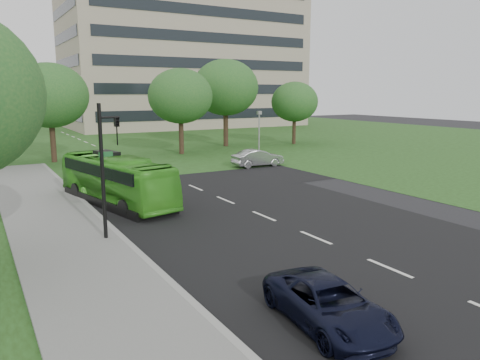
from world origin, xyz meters
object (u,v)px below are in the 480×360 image
Objects in this scene: tree_park_c at (180,96)px; tree_park_e at (295,102)px; traffic_light at (106,162)px; tree_park_d at (226,88)px; camera_pole at (259,128)px; sedan at (258,158)px; office_building at (185,55)px; bus at (116,180)px; tree_park_b at (50,96)px; suv at (328,304)px.

tree_park_c is 1.15× the size of tree_park_e.
tree_park_e is 1.29× the size of traffic_light.
traffic_light is (-28.35, -25.70, -1.62)m from tree_park_e.
camera_pole is (-2.33, -10.68, -3.70)m from tree_park_d.
sedan is 4.76m from camera_pole.
traffic_light reaches higher than sedan.
office_building is 9.22× the size of camera_pole.
tree_park_d is 1.02× the size of bus.
tree_park_e reaches higher than sedan.
tree_park_b is 1.18× the size of tree_park_e.
tree_park_b is at bearing 79.25° from bus.
tree_park_b is 1.95× the size of camera_pole.
sedan is at bearing -136.11° from tree_park_e.
office_building is at bearing 52.05° from traffic_light.
tree_park_e reaches higher than traffic_light.
traffic_light is at bearing -122.39° from camera_pole.
suv is (-12.59, -23.48, -0.11)m from sedan.
suv is at bearing -104.74° from camera_pole.
tree_park_d is 16.07m from sedan.
tree_park_c is 8.02m from tree_park_d.
camera_pole is (18.01, 17.03, -0.48)m from traffic_light.
bus is at bearing 99.79° from suv.
tree_park_b is 34.79m from suv.
tree_park_e reaches higher than suv.
tree_park_b is 24.54m from traffic_light.
sedan is at bearing -106.59° from office_building.
tree_park_c is 27.47m from traffic_light.
tree_park_c is at bearing -173.19° from tree_park_e.
tree_park_e is 1.66× the size of camera_pole.
tree_park_c reaches higher than traffic_light.
suv is 30.97m from camera_pole.
tree_park_c is at bearing 44.97° from bus.
office_building is 5.56× the size of tree_park_e.
office_building is 9.41× the size of suv.
traffic_light is at bearing -137.81° from tree_park_e.
office_building reaches higher than traffic_light.
office_building is at bearing 88.09° from tree_park_e.
traffic_light reaches higher than camera_pole.
camera_pole is (15.98, 10.71, 1.50)m from bus.
tree_park_b is 18.52m from sedan.
tree_park_e reaches higher than bus.
tree_park_b is (-27.95, -35.59, -6.77)m from office_building.
tree_park_d reaches higher than suv.
suv is (-10.27, -33.91, -5.03)m from tree_park_c.
bus is 1.68× the size of traffic_light.
tree_park_c reaches higher than bus.
tree_park_b reaches higher than tree_park_e.
camera_pole is at bearing -24.02° from tree_park_b.
tree_park_c is at bearing -151.50° from tree_park_d.
tree_park_d reaches higher than bus.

